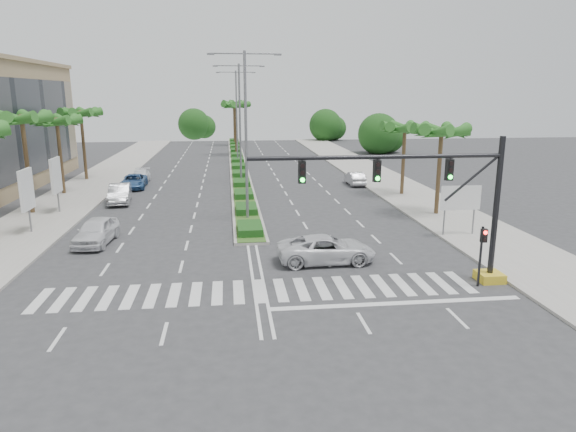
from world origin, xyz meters
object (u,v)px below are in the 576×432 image
car_parked_a (96,231)px  car_parked_d (140,176)px  car_right (355,178)px  car_parked_c (134,181)px  car_crossing (326,249)px  car_parked_b (120,194)px

car_parked_a → car_parked_d: car_parked_a is taller
car_parked_a → car_right: (21.14, 18.76, -0.13)m
car_parked_c → car_parked_a: bearing=-89.7°
car_parked_d → car_crossing: bearing=-64.6°
car_parked_a → car_parked_c: size_ratio=0.96×
car_parked_b → car_parked_d: (0.08, 10.33, -0.15)m
car_parked_c → car_crossing: car_crossing is taller
car_parked_a → car_parked_c: 19.49m
car_parked_b → car_parked_d: 10.34m
car_parked_b → car_right: car_parked_b is taller
car_parked_a → car_crossing: car_parked_a is taller
car_parked_b → car_crossing: car_parked_b is taller
car_parked_a → car_parked_c: bearing=97.8°
car_parked_c → car_right: size_ratio=1.20×
car_parked_d → car_parked_a: bearing=-89.6°
car_parked_d → car_crossing: (14.45, -28.03, 0.10)m
car_parked_a → car_right: 28.27m
car_parked_a → car_parked_b: bearing=99.4°
car_parked_a → car_right: size_ratio=1.15×
car_parked_c → car_parked_d: bearing=85.7°
car_parked_a → car_parked_b: car_parked_a is taller
car_parked_c → car_right: car_parked_c is taller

